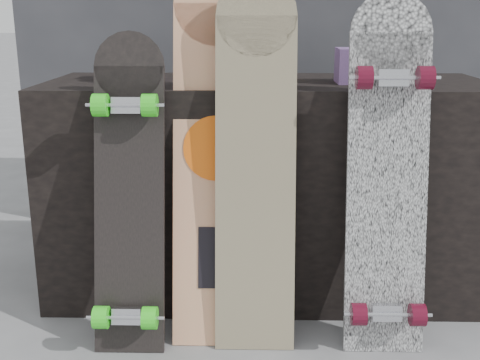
{
  "coord_description": "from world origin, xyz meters",
  "views": [
    {
      "loc": [
        -0.05,
        -1.7,
        1.04
      ],
      "look_at": [
        -0.09,
        0.2,
        0.51
      ],
      "focal_mm": 45.0,
      "sensor_mm": 36.0,
      "label": 1
    }
  ],
  "objects_px": {
    "longboard_celtic": "(256,154)",
    "longboard_geisha": "(216,143)",
    "vendor_table": "(266,187)",
    "longboard_cascadia": "(388,170)",
    "skateboard_dark": "(129,189)"
  },
  "relations": [
    {
      "from": "longboard_cascadia",
      "to": "skateboard_dark",
      "type": "xyz_separation_m",
      "value": [
        -0.8,
        -0.0,
        -0.06
      ]
    },
    {
      "from": "longboard_celtic",
      "to": "skateboard_dark",
      "type": "height_order",
      "value": "longboard_celtic"
    },
    {
      "from": "longboard_celtic",
      "to": "skateboard_dark",
      "type": "distance_m",
      "value": 0.41
    },
    {
      "from": "vendor_table",
      "to": "longboard_cascadia",
      "type": "xyz_separation_m",
      "value": [
        0.37,
        -0.4,
        0.17
      ]
    },
    {
      "from": "vendor_table",
      "to": "skateboard_dark",
      "type": "distance_m",
      "value": 0.61
    },
    {
      "from": "longboard_celtic",
      "to": "longboard_geisha",
      "type": "bearing_deg",
      "value": 155.36
    },
    {
      "from": "vendor_table",
      "to": "longboard_celtic",
      "type": "distance_m",
      "value": 0.43
    },
    {
      "from": "longboard_geisha",
      "to": "longboard_cascadia",
      "type": "bearing_deg",
      "value": -9.7
    },
    {
      "from": "vendor_table",
      "to": "longboard_geisha",
      "type": "relative_size",
      "value": 1.33
    },
    {
      "from": "longboard_geisha",
      "to": "longboard_cascadia",
      "type": "relative_size",
      "value": 1.09
    },
    {
      "from": "longboard_geisha",
      "to": "skateboard_dark",
      "type": "distance_m",
      "value": 0.31
    },
    {
      "from": "longboard_geisha",
      "to": "skateboard_dark",
      "type": "xyz_separation_m",
      "value": [
        -0.27,
        -0.1,
        -0.13
      ]
    },
    {
      "from": "longboard_celtic",
      "to": "longboard_cascadia",
      "type": "relative_size",
      "value": 1.04
    },
    {
      "from": "vendor_table",
      "to": "longboard_geisha",
      "type": "xyz_separation_m",
      "value": [
        -0.17,
        -0.31,
        0.24
      ]
    },
    {
      "from": "longboard_geisha",
      "to": "longboard_celtic",
      "type": "distance_m",
      "value": 0.14
    }
  ]
}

